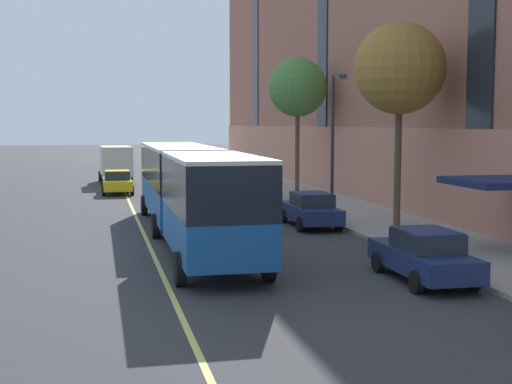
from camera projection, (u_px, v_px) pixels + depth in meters
ground_plane at (211, 246)px, 27.12m from camera, size 260.00×260.00×0.00m
sidewalk at (392, 225)px, 31.96m from camera, size 4.87×160.00×0.15m
city_bus at (189, 187)px, 28.41m from camera, size 2.99×19.58×3.65m
parked_car_navy_0 at (424, 255)px, 20.92m from camera, size 1.99×4.67×1.56m
parked_car_navy_1 at (209, 170)px, 58.89m from camera, size 2.12×4.39×1.56m
parked_car_navy_3 at (311, 209)px, 31.95m from camera, size 2.01×4.66×1.56m
parked_car_navy_4 at (231, 178)px, 49.98m from camera, size 2.02×4.63×1.56m
parked_car_green_5 at (255, 188)px, 42.47m from camera, size 2.04×4.76×1.56m
box_truck at (115, 162)px, 54.52m from camera, size 2.51×6.51×2.89m
taxi_cab at (117, 182)px, 46.87m from camera, size 2.01×4.40×1.56m
street_tree_mid_block at (400, 69)px, 30.77m from camera, size 3.98×3.98×8.84m
street_tree_far_uptown at (298, 88)px, 46.15m from camera, size 3.81×3.81×8.71m
street_lamp at (334, 130)px, 33.86m from camera, size 0.36×1.48×6.77m
lane_centerline at (145, 235)px, 29.53m from camera, size 0.16×140.00×0.01m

